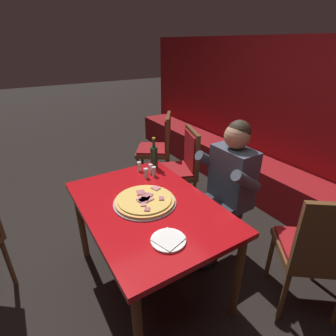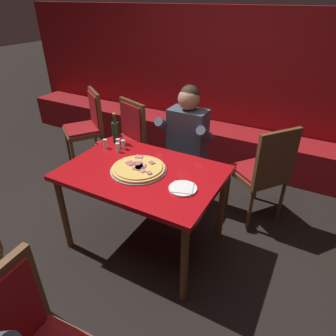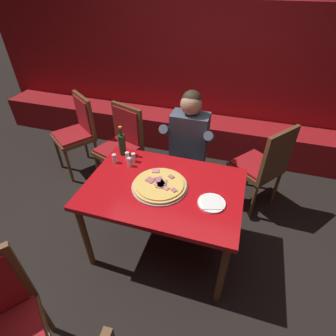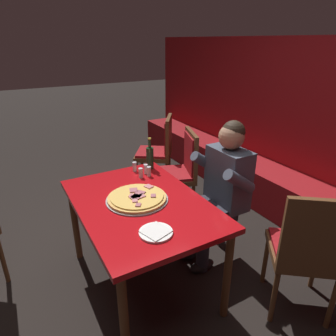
{
  "view_description": "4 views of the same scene",
  "coord_description": "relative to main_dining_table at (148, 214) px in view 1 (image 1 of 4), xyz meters",
  "views": [
    {
      "loc": [
        1.43,
        -0.71,
        1.83
      ],
      "look_at": [
        -0.01,
        0.18,
        1.01
      ],
      "focal_mm": 28.0,
      "sensor_mm": 36.0,
      "label": 1
    },
    {
      "loc": [
        1.18,
        -1.73,
        2.01
      ],
      "look_at": [
        0.14,
        0.18,
        0.74
      ],
      "focal_mm": 32.0,
      "sensor_mm": 36.0,
      "label": 2
    },
    {
      "loc": [
        0.51,
        -1.52,
        2.18
      ],
      "look_at": [
        -0.05,
        0.3,
        0.73
      ],
      "focal_mm": 28.0,
      "sensor_mm": 36.0,
      "label": 3
    },
    {
      "loc": [
        1.77,
        -0.76,
        1.86
      ],
      "look_at": [
        -0.14,
        0.31,
        0.92
      ],
      "focal_mm": 32.0,
      "sensor_mm": 36.0,
      "label": 4
    }
  ],
  "objects": [
    {
      "name": "ground_plane",
      "position": [
        0.0,
        0.0,
        -0.68
      ],
      "size": [
        24.0,
        24.0,
        0.0
      ],
      "primitive_type": "plane",
      "color": "black"
    },
    {
      "name": "booth_wall_panel",
      "position": [
        0.0,
        2.18,
        0.27
      ],
      "size": [
        6.8,
        0.16,
        1.9
      ],
      "primitive_type": "cube",
      "color": "maroon",
      "rests_on": "ground_plane"
    },
    {
      "name": "booth_bench",
      "position": [
        0.0,
        1.86,
        -0.45
      ],
      "size": [
        6.46,
        0.48,
        0.46
      ],
      "primitive_type": "cube",
      "color": "maroon",
      "rests_on": "ground_plane"
    },
    {
      "name": "main_dining_table",
      "position": [
        0.0,
        0.0,
        0.0
      ],
      "size": [
        1.28,
        0.88,
        0.77
      ],
      "color": "brown",
      "rests_on": "ground_plane"
    },
    {
      "name": "pizza",
      "position": [
        -0.03,
        -0.01,
        0.1
      ],
      "size": [
        0.46,
        0.46,
        0.05
      ],
      "color": "#9E9EA3",
      "rests_on": "main_dining_table"
    },
    {
      "name": "plate_white_paper",
      "position": [
        0.41,
        -0.08,
        0.09
      ],
      "size": [
        0.21,
        0.21,
        0.02
      ],
      "color": "white",
      "rests_on": "main_dining_table"
    },
    {
      "name": "beer_bottle",
      "position": [
        -0.51,
        0.34,
        0.19
      ],
      "size": [
        0.07,
        0.07,
        0.29
      ],
      "color": "#19381E",
      "rests_on": "main_dining_table"
    },
    {
      "name": "shaker_oregano",
      "position": [
        -0.43,
        0.25,
        0.12
      ],
      "size": [
        0.04,
        0.04,
        0.09
      ],
      "color": "silver",
      "rests_on": "main_dining_table"
    },
    {
      "name": "shaker_red_pepper_flakes",
      "position": [
        -0.37,
        0.26,
        0.12
      ],
      "size": [
        0.04,
        0.04,
        0.09
      ],
      "color": "silver",
      "rests_on": "main_dining_table"
    },
    {
      "name": "shaker_parmesan",
      "position": [
        -0.53,
        0.19,
        0.12
      ],
      "size": [
        0.04,
        0.04,
        0.09
      ],
      "color": "silver",
      "rests_on": "main_dining_table"
    },
    {
      "name": "shaker_black_pepper",
      "position": [
        -0.37,
        0.18,
        0.12
      ],
      "size": [
        0.04,
        0.04,
        0.09
      ],
      "color": "silver",
      "rests_on": "main_dining_table"
    },
    {
      "name": "diner_seated_blue_shirt",
      "position": [
        0.02,
        0.72,
        0.02
      ],
      "size": [
        0.53,
        0.53,
        1.27
      ],
      "color": "black",
      "rests_on": "ground_plane"
    },
    {
      "name": "dining_chair_near_right",
      "position": [
        -1.42,
        0.91,
        -0.1
      ],
      "size": [
        0.61,
        0.61,
        0.99
      ],
      "color": "brown",
      "rests_on": "ground_plane"
    },
    {
      "name": "dining_chair_far_left",
      "position": [
        0.82,
        0.85,
        -0.1
      ],
      "size": [
        0.62,
        0.62,
        1.01
      ],
      "color": "brown",
      "rests_on": "ground_plane"
    },
    {
      "name": "dining_chair_by_booth",
      "position": [
        -0.78,
        0.83,
        -0.12
      ],
      "size": [
        0.56,
        0.56,
        0.97
      ],
      "color": "brown",
      "rests_on": "ground_plane"
    }
  ]
}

